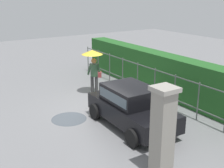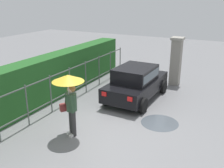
# 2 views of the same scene
# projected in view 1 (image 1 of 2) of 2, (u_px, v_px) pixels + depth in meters

# --- Properties ---
(ground_plane) EXTENTS (40.00, 40.00, 0.00)m
(ground_plane) POSITION_uv_depth(u_px,v_px,m) (99.00, 108.00, 12.40)
(ground_plane) COLOR slate
(car) EXTENTS (3.78, 1.94, 1.48)m
(car) POSITION_uv_depth(u_px,v_px,m) (131.00, 105.00, 10.55)
(car) COLOR black
(car) RESTS_ON ground
(pedestrian) EXTENTS (0.99, 0.99, 2.09)m
(pedestrian) POSITION_uv_depth(u_px,v_px,m) (93.00, 61.00, 13.79)
(pedestrian) COLOR #333333
(pedestrian) RESTS_ON ground
(gate_pillar) EXTENTS (0.60, 0.60, 2.42)m
(gate_pillar) POSITION_uv_depth(u_px,v_px,m) (163.00, 130.00, 7.67)
(gate_pillar) COLOR gray
(gate_pillar) RESTS_ON ground
(fence_section) EXTENTS (11.21, 0.05, 1.50)m
(fence_section) POSITION_uv_depth(u_px,v_px,m) (146.00, 79.00, 13.51)
(fence_section) COLOR #59605B
(fence_section) RESTS_ON ground
(hedge_row) EXTENTS (12.16, 0.90, 1.90)m
(hedge_row) POSITION_uv_depth(u_px,v_px,m) (162.00, 74.00, 13.99)
(hedge_row) COLOR #235B23
(hedge_row) RESTS_ON ground
(puddle_near) EXTENTS (1.35, 1.35, 0.00)m
(puddle_near) POSITION_uv_depth(u_px,v_px,m) (69.00, 119.00, 11.34)
(puddle_near) COLOR #4C545B
(puddle_near) RESTS_ON ground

